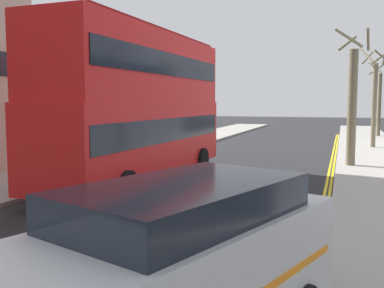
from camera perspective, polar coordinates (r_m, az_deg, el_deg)
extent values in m
cube|color=#9E9991|center=(20.86, -13.86, -2.89)|extent=(4.00, 80.00, 0.14)
cube|color=yellow|center=(15.62, 17.48, -6.02)|extent=(0.10, 56.00, 0.01)
cube|color=yellow|center=(15.62, 16.89, -6.00)|extent=(0.10, 56.00, 0.01)
cube|color=red|center=(16.55, -6.69, 0.91)|extent=(2.85, 10.88, 2.60)
cube|color=red|center=(16.55, -6.79, 9.75)|extent=(2.79, 10.66, 2.50)
cube|color=black|center=(16.53, -6.70, 1.95)|extent=(2.87, 10.45, 0.84)
cube|color=black|center=(16.55, -6.79, 10.09)|extent=(2.85, 10.23, 0.80)
cube|color=yellow|center=(21.41, -0.03, 6.13)|extent=(2.00, 0.13, 0.44)
cube|color=maroon|center=(16.69, -6.84, 14.20)|extent=(2.57, 9.79, 0.10)
cylinder|color=black|center=(20.21, -5.40, -1.73)|extent=(0.33, 1.05, 1.04)
cylinder|color=black|center=(19.24, 1.29, -2.07)|extent=(0.33, 1.05, 1.04)
cylinder|color=black|center=(14.58, -17.17, -4.76)|extent=(0.33, 1.05, 1.04)
cylinder|color=black|center=(13.21, -8.55, -5.63)|extent=(0.33, 1.05, 1.04)
cube|color=silver|center=(5.37, -1.90, -17.66)|extent=(3.34, 5.06, 1.50)
cube|color=black|center=(5.22, -0.86, -9.06)|extent=(2.62, 3.45, 0.76)
cube|color=orange|center=(5.35, -1.90, -17.17)|extent=(3.24, 4.72, 0.10)
cylinder|color=black|center=(7.17, 0.19, -16.73)|extent=(0.43, 0.71, 0.68)
cylinder|color=#6B6047|center=(21.43, 20.09, 4.44)|extent=(0.41, 0.41, 5.29)
cylinder|color=#6B6047|center=(21.57, 21.92, 12.50)|extent=(0.23, 1.20, 0.89)
cylinder|color=#6B6047|center=(21.95, 19.57, 12.24)|extent=(0.83, 0.70, 0.73)
cylinder|color=#6B6047|center=(21.04, 19.71, 12.85)|extent=(1.23, 0.62, 0.95)
cylinder|color=#6B6047|center=(30.56, 22.60, 4.64)|extent=(0.30, 0.30, 5.36)
cylinder|color=#6B6047|center=(31.17, 23.21, 10.24)|extent=(1.03, 0.61, 0.82)
cylinder|color=#6B6047|center=(30.99, 21.88, 10.38)|extent=(0.77, 1.06, 0.89)
cylinder|color=#6B6047|center=(30.28, 21.71, 10.71)|extent=(0.92, 1.31, 1.09)
cylinder|color=#6B6047|center=(30.25, 23.44, 10.42)|extent=(1.04, 0.71, 0.86)
cylinder|color=#6B6047|center=(40.98, 23.15, 4.68)|extent=(0.32, 0.32, 5.30)
cylinder|color=#6B6047|center=(41.78, 23.02, 9.04)|extent=(1.49, 0.46, 1.10)
cylinder|color=#6B6047|center=(40.56, 22.71, 9.11)|extent=(1.10, 1.04, 1.03)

